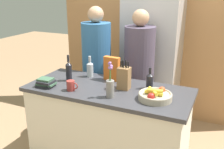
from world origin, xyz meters
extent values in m
cube|color=silver|center=(0.00, 0.00, 0.45)|extent=(1.65, 0.72, 0.90)
cube|color=#38383D|center=(0.00, 0.00, 0.92)|extent=(1.72, 0.75, 0.04)
cube|color=#AD7A4C|center=(0.00, 1.54, 1.30)|extent=(2.92, 0.12, 2.60)
cube|color=#B7B7BC|center=(0.12, 1.18, 1.01)|extent=(0.74, 0.60, 2.02)
cylinder|color=#B7B7BC|center=(0.07, 0.87, 1.11)|extent=(0.02, 0.02, 1.11)
cylinder|color=tan|center=(0.52, -0.08, 0.96)|extent=(0.31, 0.31, 0.06)
torus|color=tan|center=(0.52, -0.08, 0.99)|extent=(0.31, 0.31, 0.02)
sphere|color=#C64C23|center=(0.56, 0.02, 1.00)|extent=(0.07, 0.07, 0.07)
sphere|color=#C64C23|center=(0.52, -0.07, 0.99)|extent=(0.06, 0.06, 0.06)
sphere|color=red|center=(0.51, -0.18, 1.00)|extent=(0.07, 0.07, 0.07)
cylinder|color=yellow|center=(0.51, -0.11, 1.01)|extent=(0.17, 0.05, 0.03)
cylinder|color=yellow|center=(0.50, -0.10, 1.03)|extent=(0.13, 0.16, 0.03)
cylinder|color=yellow|center=(0.52, -0.11, 1.04)|extent=(0.15, 0.06, 0.03)
cube|color=olive|center=(0.15, 0.05, 1.05)|extent=(0.12, 0.10, 0.23)
cylinder|color=black|center=(0.11, 0.06, 1.19)|extent=(0.01, 0.01, 0.07)
cylinder|color=black|center=(0.13, 0.06, 1.19)|extent=(0.01, 0.01, 0.08)
cylinder|color=black|center=(0.15, 0.05, 1.20)|extent=(0.01, 0.01, 0.08)
cylinder|color=black|center=(0.16, 0.07, 1.20)|extent=(0.01, 0.01, 0.08)
cylinder|color=black|center=(0.18, 0.04, 1.19)|extent=(0.01, 0.01, 0.08)
cylinder|color=black|center=(0.20, 0.06, 1.19)|extent=(0.01, 0.01, 0.07)
cylinder|color=gray|center=(0.12, -0.21, 1.02)|extent=(0.08, 0.08, 0.17)
cylinder|color=#477538|center=(0.12, -0.21, 1.17)|extent=(0.01, 0.01, 0.13)
sphere|color=#9966B2|center=(0.12, -0.21, 1.23)|extent=(0.03, 0.03, 0.03)
cylinder|color=#477538|center=(0.12, -0.20, 1.17)|extent=(0.02, 0.01, 0.14)
sphere|color=#9966B2|center=(0.12, -0.20, 1.24)|extent=(0.04, 0.04, 0.04)
cylinder|color=#477538|center=(0.11, -0.20, 1.17)|extent=(0.02, 0.01, 0.12)
sphere|color=#9966B2|center=(0.11, -0.20, 1.23)|extent=(0.03, 0.03, 0.03)
cylinder|color=#477538|center=(0.11, -0.21, 1.19)|extent=(0.01, 0.01, 0.17)
sphere|color=#9966B2|center=(0.11, -0.21, 1.27)|extent=(0.03, 0.03, 0.03)
cylinder|color=#477538|center=(0.12, -0.21, 1.19)|extent=(0.02, 0.01, 0.17)
sphere|color=#9966B2|center=(0.12, -0.22, 1.28)|extent=(0.03, 0.03, 0.03)
cube|color=orange|center=(-0.07, 0.24, 1.07)|extent=(0.19, 0.08, 0.27)
cylinder|color=#99332D|center=(-0.32, -0.21, 0.99)|extent=(0.08, 0.08, 0.10)
torus|color=#99332D|center=(-0.27, -0.21, 0.99)|extent=(0.07, 0.02, 0.07)
cube|color=#232328|center=(-0.62, -0.24, 0.95)|extent=(0.18, 0.16, 0.02)
cube|color=#3D6047|center=(-0.61, -0.23, 0.97)|extent=(0.20, 0.14, 0.02)
cube|color=#232328|center=(-0.61, -0.23, 0.99)|extent=(0.16, 0.14, 0.02)
cube|color=#3D6047|center=(-0.62, -0.22, 1.01)|extent=(0.16, 0.12, 0.02)
cylinder|color=black|center=(-0.50, 0.03, 1.03)|extent=(0.07, 0.07, 0.18)
cone|color=black|center=(-0.50, 0.03, 1.14)|extent=(0.07, 0.07, 0.04)
cylinder|color=black|center=(-0.50, 0.03, 1.19)|extent=(0.03, 0.03, 0.08)
cylinder|color=black|center=(0.39, 0.16, 1.01)|extent=(0.07, 0.07, 0.14)
cone|color=black|center=(0.39, 0.16, 1.09)|extent=(0.07, 0.07, 0.03)
cylinder|color=black|center=(0.39, 0.16, 1.13)|extent=(0.03, 0.03, 0.06)
cylinder|color=#B2BCC1|center=(-0.35, 0.24, 1.01)|extent=(0.08, 0.08, 0.15)
cone|color=#B2BCC1|center=(-0.35, 0.24, 1.10)|extent=(0.08, 0.08, 0.03)
cylinder|color=#B2BCC1|center=(-0.35, 0.24, 1.15)|extent=(0.03, 0.03, 0.06)
cube|color=#383842|center=(-0.45, 0.61, 0.41)|extent=(0.30, 0.20, 0.83)
cylinder|color=#2D6093|center=(-0.45, 0.61, 1.17)|extent=(0.37, 0.37, 0.69)
sphere|color=tan|center=(-0.45, 0.61, 1.61)|extent=(0.20, 0.20, 0.20)
cube|color=#383842|center=(0.12, 0.63, 0.41)|extent=(0.33, 0.27, 0.82)
cylinder|color=#4C4256|center=(0.12, 0.63, 1.16)|extent=(0.37, 0.37, 0.68)
sphere|color=tan|center=(0.12, 0.63, 1.60)|extent=(0.20, 0.20, 0.20)
camera|label=1|loc=(1.08, -2.29, 1.94)|focal=42.00mm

